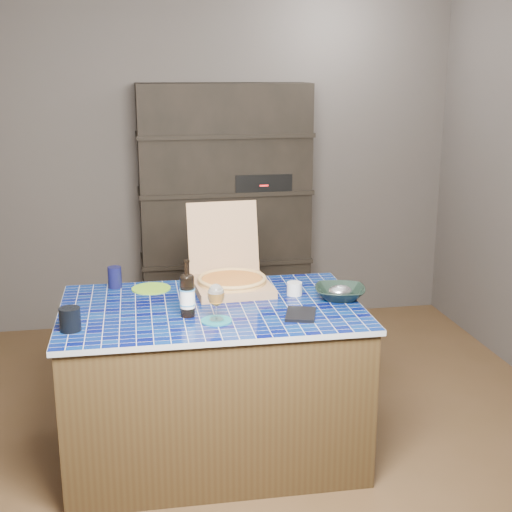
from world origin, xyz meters
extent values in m
plane|color=brown|center=(0.00, 0.00, 0.00)|extent=(3.50, 3.50, 0.00)
plane|color=#4C4642|center=(0.00, 1.75, 1.25)|extent=(3.50, 0.00, 3.50)
plane|color=#4C4642|center=(0.00, -1.75, 1.25)|extent=(3.50, 0.00, 3.50)
cube|color=black|center=(0.00, 1.53, 0.90)|extent=(1.20, 0.40, 1.80)
cube|color=black|center=(0.25, 1.48, 1.12)|extent=(0.40, 0.32, 0.12)
cube|color=#402F19|center=(-0.32, -0.24, 0.38)|extent=(1.42, 0.90, 0.77)
cube|color=#040A4A|center=(-0.32, -0.24, 0.78)|extent=(1.46, 0.94, 0.03)
cube|color=tan|center=(-0.18, -0.01, 0.81)|extent=(0.40, 0.40, 0.04)
cube|color=tan|center=(-0.19, 0.22, 1.02)|extent=(0.39, 0.11, 0.38)
cylinder|color=tan|center=(-0.18, -0.01, 0.84)|extent=(0.35, 0.35, 0.01)
cylinder|color=maroon|center=(-0.18, -0.01, 0.85)|extent=(0.31, 0.31, 0.01)
torus|color=tan|center=(-0.18, -0.01, 0.86)|extent=(0.36, 0.36, 0.02)
cylinder|color=black|center=(-0.44, -0.36, 0.89)|extent=(0.07, 0.07, 0.19)
ellipsoid|color=black|center=(-0.44, -0.36, 0.98)|extent=(0.07, 0.07, 0.04)
cylinder|color=black|center=(-0.44, -0.36, 1.02)|extent=(0.02, 0.02, 0.08)
cylinder|color=white|center=(-0.44, -0.36, 0.88)|extent=(0.07, 0.07, 0.08)
cylinder|color=#3A89C8|center=(-0.44, -0.36, 0.85)|extent=(0.07, 0.07, 0.01)
cylinder|color=#3A89C8|center=(-0.44, -0.36, 0.92)|extent=(0.07, 0.07, 0.01)
cylinder|color=#176C79|center=(-0.32, -0.45, 0.80)|extent=(0.14, 0.14, 0.01)
cylinder|color=white|center=(-0.32, -0.45, 0.80)|extent=(0.07, 0.07, 0.00)
cylinder|color=white|center=(-0.32, -0.45, 0.84)|extent=(0.01, 0.01, 0.07)
ellipsoid|color=white|center=(-0.32, -0.45, 0.92)|extent=(0.08, 0.08, 0.10)
cylinder|color=orange|center=(-0.32, -0.45, 0.91)|extent=(0.06, 0.06, 0.05)
cylinder|color=white|center=(-0.32, -0.45, 0.94)|extent=(0.06, 0.06, 0.02)
cylinder|color=black|center=(-0.96, -0.45, 0.84)|extent=(0.09, 0.09, 0.10)
cube|color=black|center=(0.08, -0.45, 0.80)|extent=(0.18, 0.22, 0.01)
imported|color=black|center=(0.33, -0.24, 0.82)|extent=(0.30, 0.30, 0.06)
ellipsoid|color=silver|center=(0.33, -0.24, 0.83)|extent=(0.12, 0.10, 0.06)
cylinder|color=silver|center=(0.12, -0.14, 0.82)|extent=(0.08, 0.08, 0.07)
cylinder|color=#0E0F34|center=(-0.77, 0.15, 0.85)|extent=(0.07, 0.07, 0.11)
cylinder|color=#74B426|center=(-0.59, 0.09, 0.80)|extent=(0.20, 0.20, 0.01)
camera|label=1|loc=(-0.70, -3.48, 1.91)|focal=50.00mm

